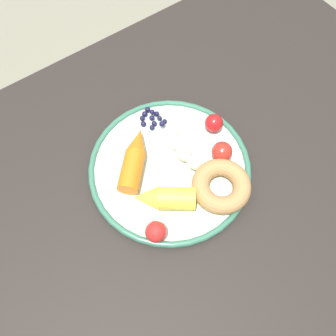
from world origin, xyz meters
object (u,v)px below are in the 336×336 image
at_px(banana, 186,153).
at_px(donut, 221,186).
at_px(blueberry_pile, 152,118).
at_px(dining_table, 180,200).
at_px(tomato_near, 214,123).
at_px(carrot_yellow, 164,198).
at_px(plate, 168,169).
at_px(tomato_mid, 223,153).
at_px(carrot_orange, 134,159).
at_px(tomato_far, 156,232).

distance_m(banana, donut, 0.10).
distance_m(donut, blueberry_pile, 0.21).
height_order(dining_table, blueberry_pile, blueberry_pile).
xyz_separation_m(blueberry_pile, tomato_near, (-0.09, 0.09, 0.01)).
bearing_deg(carrot_yellow, plate, -130.86).
relative_size(blueberry_pile, tomato_mid, 1.56).
distance_m(donut, tomato_near, 0.14).
height_order(tomato_near, tomato_mid, tomato_mid).
height_order(dining_table, carrot_yellow, carrot_yellow).
relative_size(carrot_orange, donut, 1.11).
xyz_separation_m(carrot_orange, tomato_mid, (-0.15, 0.09, 0.00)).
xyz_separation_m(carrot_yellow, tomato_mid, (-0.15, -0.01, -0.00)).
bearing_deg(tomato_mid, carrot_yellow, 4.62).
xyz_separation_m(plate, carrot_orange, (0.05, -0.05, 0.02)).
distance_m(carrot_yellow, blueberry_pile, 0.19).
height_order(dining_table, carrot_orange, carrot_orange).
xyz_separation_m(banana, carrot_yellow, (0.09, 0.06, 0.01)).
bearing_deg(dining_table, tomato_near, -153.81).
bearing_deg(blueberry_pile, tomato_mid, 112.24).
bearing_deg(carrot_yellow, tomato_mid, -175.38).
height_order(plate, blueberry_pile, blueberry_pile).
bearing_deg(tomato_mid, blueberry_pile, -67.76).
xyz_separation_m(dining_table, tomato_near, (-0.13, -0.06, 0.12)).
height_order(plate, carrot_orange, carrot_orange).
height_order(blueberry_pile, tomato_mid, tomato_mid).
height_order(plate, donut, donut).
height_order(carrot_yellow, tomato_mid, carrot_yellow).
bearing_deg(blueberry_pile, plate, 71.31).
distance_m(banana, blueberry_pile, 0.11).
bearing_deg(dining_table, banana, -134.02).
bearing_deg(tomato_far, donut, -179.32).
relative_size(banana, carrot_yellow, 1.26).
bearing_deg(tomato_far, tomato_mid, -164.52).
bearing_deg(plate, carrot_orange, -43.74).
bearing_deg(blueberry_pile, tomato_near, 135.91).
bearing_deg(blueberry_pile, tomato_far, 57.46).
relative_size(dining_table, banana, 8.52).
bearing_deg(dining_table, donut, 132.75).
relative_size(banana, tomato_mid, 3.55).
relative_size(donut, blueberry_pile, 1.75).
bearing_deg(tomato_far, carrot_yellow, -138.59).
xyz_separation_m(donut, tomato_far, (0.15, 0.00, 0.00)).
xyz_separation_m(tomato_near, tomato_mid, (0.03, 0.06, 0.00)).
distance_m(carrot_orange, blueberry_pile, 0.11).
bearing_deg(tomato_far, tomato_near, -152.33).
height_order(carrot_orange, tomato_mid, same).
bearing_deg(plate, donut, 119.89).
distance_m(dining_table, tomato_far, 0.16).
relative_size(banana, carrot_orange, 1.17).
height_order(banana, tomato_mid, tomato_mid).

